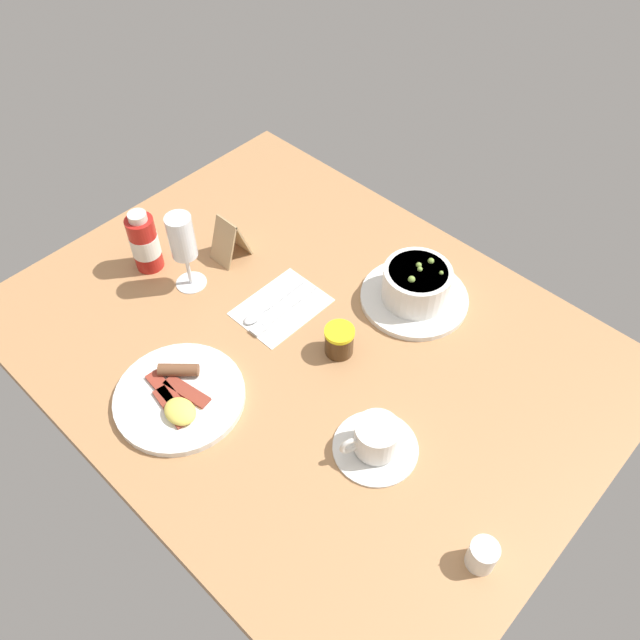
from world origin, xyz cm
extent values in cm
cube|color=#B27F51|center=(0.00, 0.00, -1.50)|extent=(110.00, 84.00, 3.00)
cylinder|color=white|center=(-8.34, -21.67, 0.60)|extent=(21.09, 21.09, 1.20)
cylinder|color=white|center=(-8.34, -21.67, 4.68)|extent=(13.09, 13.09, 6.96)
cylinder|color=beige|center=(-8.34, -21.67, 7.36)|extent=(11.26, 11.26, 1.60)
sphere|color=#7C9F43|center=(-8.86, -18.89, 8.26)|extent=(1.39, 1.39, 1.39)
sphere|color=#7C9F43|center=(-11.82, -24.06, 8.26)|extent=(0.82, 0.82, 0.82)
sphere|color=#7C9F43|center=(-8.52, -25.24, 8.26)|extent=(1.23, 1.23, 1.23)
sphere|color=#7C9F43|center=(-7.53, -22.79, 8.26)|extent=(1.11, 1.11, 1.11)
sphere|color=#7C9F43|center=(-8.34, -22.06, 8.26)|extent=(1.03, 1.03, 1.03)
cube|color=white|center=(9.22, -2.48, 0.15)|extent=(12.80, 17.23, 0.30)
cube|color=silver|center=(8.02, -3.48, 0.55)|extent=(1.29, 14.01, 0.50)
cube|color=silver|center=(8.02, 4.32, 0.55)|extent=(2.22, 3.61, 0.40)
cube|color=silver|center=(10.82, -3.48, 0.55)|extent=(1.09, 13.01, 0.50)
ellipsoid|color=silver|center=(10.82, 3.52, 0.60)|extent=(2.40, 4.00, 0.60)
cylinder|color=white|center=(-24.08, 8.60, 0.45)|extent=(14.10, 14.10, 0.90)
cylinder|color=white|center=(-24.08, 8.60, 3.74)|extent=(7.30, 7.30, 5.67)
cylinder|color=#3F1E0C|center=(-24.08, 8.60, 6.07)|extent=(6.21, 6.21, 1.00)
torus|color=white|center=(-22.14, 12.82, 4.02)|extent=(2.23, 3.61, 3.60)
cylinder|color=white|center=(-46.96, 12.35, 2.54)|extent=(4.27, 4.27, 5.08)
cone|color=white|center=(-45.50, 13.60, 4.47)|extent=(2.58, 2.51, 2.26)
cylinder|color=white|center=(27.01, 5.43, 0.20)|extent=(6.16, 6.16, 0.40)
cylinder|color=white|center=(27.01, 5.43, 4.15)|extent=(0.80, 0.80, 7.50)
cylinder|color=white|center=(27.01, 5.43, 12.48)|extent=(4.98, 4.98, 9.16)
cylinder|color=#F5E6BE|center=(27.01, 5.43, 11.11)|extent=(4.08, 4.08, 5.49)
cylinder|color=#462B15|center=(-6.13, -2.24, 2.53)|extent=(5.25, 5.25, 5.07)
cylinder|color=yellow|center=(-6.13, -2.24, 5.47)|extent=(5.51, 5.51, 0.80)
cylinder|color=#B21E19|center=(37.10, 7.95, 6.07)|extent=(5.61, 5.61, 12.15)
cylinder|color=white|center=(37.10, 7.95, 5.83)|extent=(5.72, 5.72, 4.62)
cylinder|color=silver|center=(37.10, 7.95, 12.91)|extent=(3.65, 3.65, 1.53)
cylinder|color=white|center=(6.67, 24.50, 0.70)|extent=(22.62, 22.62, 1.40)
cube|color=#973828|center=(9.09, 25.63, 1.70)|extent=(9.18, 3.21, 0.60)
cube|color=brown|center=(6.05, 23.25, 1.70)|extent=(9.27, 3.85, 0.60)
cube|color=brown|center=(5.52, 27.06, 1.70)|extent=(9.27, 3.87, 0.60)
cylinder|color=brown|center=(10.06, 21.67, 2.60)|extent=(6.64, 6.36, 2.20)
ellipsoid|color=#F2D859|center=(3.28, 26.76, 2.40)|extent=(6.00, 4.80, 2.40)
cube|color=tan|center=(27.10, -3.76, 4.75)|extent=(5.83, 3.65, 9.63)
cube|color=tan|center=(27.10, -7.03, 4.75)|extent=(5.83, 3.65, 9.63)
camera|label=1|loc=(-53.53, 52.85, 94.08)|focal=36.27mm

